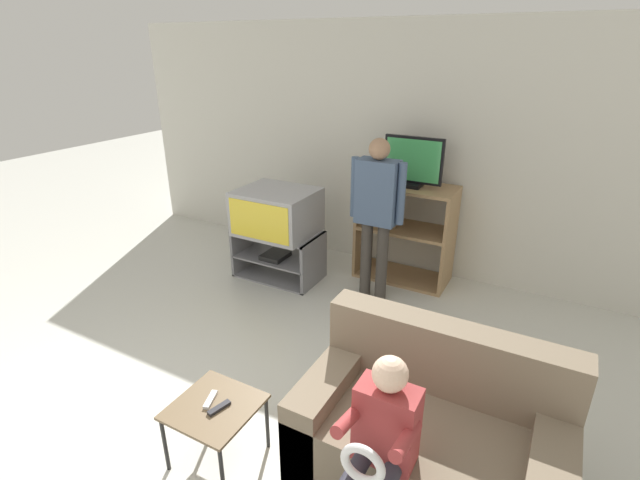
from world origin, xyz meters
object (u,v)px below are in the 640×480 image
at_px(remote_control_black, 219,408).
at_px(person_standing_adult, 377,206).
at_px(person_seated_child, 380,442).
at_px(television_main, 277,212).
at_px(remote_control_white, 210,400).
at_px(tv_stand, 278,255).
at_px(snack_table, 215,412).
at_px(media_shelf, 405,232).
at_px(couch, 429,435).
at_px(television_flat, 413,163).

xyz_separation_m(remote_control_black, person_standing_adult, (0.01, 2.28, 0.55)).
height_order(remote_control_black, person_seated_child, person_seated_child).
relative_size(television_main, person_standing_adult, 0.49).
xyz_separation_m(remote_control_black, remote_control_white, (-0.09, 0.03, 0.00)).
xyz_separation_m(tv_stand, snack_table, (1.02, -2.21, 0.10)).
height_order(television_main, media_shelf, media_shelf).
bearing_deg(remote_control_white, person_seated_child, -18.99).
distance_m(television_main, media_shelf, 1.36).
bearing_deg(person_standing_adult, television_main, -175.62).
relative_size(couch, person_standing_adult, 0.91).
xyz_separation_m(tv_stand, remote_control_white, (0.97, -2.19, 0.16)).
bearing_deg(media_shelf, television_flat, -31.88).
bearing_deg(media_shelf, snack_table, -93.43).
relative_size(television_flat, snack_table, 1.25).
bearing_deg(person_standing_adult, person_seated_child, -67.01).
height_order(tv_stand, remote_control_black, tv_stand).
bearing_deg(couch, remote_control_black, -155.84).
distance_m(media_shelf, remote_control_white, 2.82).
bearing_deg(tv_stand, couch, -38.58).
distance_m(television_main, couch, 2.78).
relative_size(couch, person_seated_child, 1.38).
distance_m(media_shelf, couch, 2.55).
distance_m(tv_stand, snack_table, 2.44).
bearing_deg(person_seated_child, remote_control_black, -178.50).
distance_m(media_shelf, snack_table, 2.84).
xyz_separation_m(television_flat, couch, (0.94, -2.32, -0.97)).
relative_size(media_shelf, remote_control_black, 7.21).
xyz_separation_m(remote_control_white, couch, (1.19, 0.47, -0.11)).
relative_size(tv_stand, person_standing_adult, 0.57).
xyz_separation_m(television_main, media_shelf, (1.18, 0.64, -0.22)).
bearing_deg(media_shelf, person_standing_adult, -101.47).
distance_m(remote_control_white, person_seated_child, 1.08).
bearing_deg(person_seated_child, media_shelf, 106.74).
xyz_separation_m(television_flat, person_seated_child, (0.81, -2.79, -0.65)).
bearing_deg(person_standing_adult, snack_table, -91.44).
relative_size(television_main, television_flat, 1.31).
xyz_separation_m(television_main, person_standing_adult, (1.06, 0.08, 0.21)).
xyz_separation_m(media_shelf, person_seated_child, (0.85, -2.81, 0.09)).
relative_size(television_main, remote_control_white, 5.37).
bearing_deg(couch, snack_table, -157.05).
xyz_separation_m(television_flat, remote_control_black, (-0.16, -2.81, -0.86)).
bearing_deg(person_seated_child, television_main, 132.89).
bearing_deg(remote_control_white, snack_table, -41.59).
relative_size(tv_stand, remote_control_black, 6.30).
relative_size(remote_control_black, couch, 0.10).
bearing_deg(tv_stand, television_flat, 25.96).
relative_size(person_standing_adult, person_seated_child, 1.52).
height_order(snack_table, person_standing_adult, person_standing_adult).
height_order(television_flat, remote_control_white, television_flat).
distance_m(television_main, remote_control_black, 2.46).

